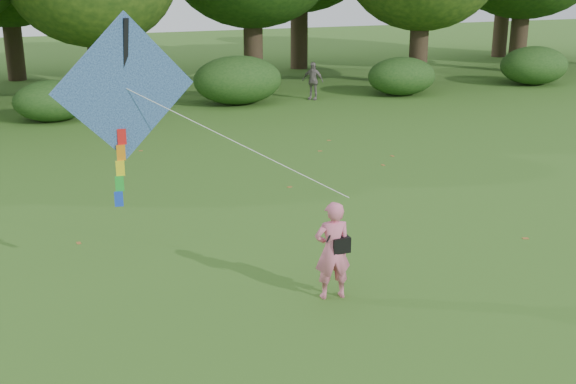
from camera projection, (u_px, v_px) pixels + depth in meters
name	position (u px, v px, depth m)	size (l,w,h in m)	color
ground	(388.00, 311.00, 11.46)	(100.00, 100.00, 0.00)	#265114
man_kite_flyer	(333.00, 250.00, 11.69)	(0.60, 0.40, 1.66)	#E26A8B
bystander_right	(313.00, 81.00, 29.10)	(0.89, 0.37, 1.52)	slate
crossbody_bag	(340.00, 244.00, 11.67)	(0.43, 0.20, 0.68)	black
flying_kite	(125.00, 91.00, 11.38)	(4.34, 1.97, 3.15)	#2768AC
shrub_band	(144.00, 89.00, 26.64)	(39.15, 3.22, 1.88)	#264919
fallen_leaves	(361.00, 189.00, 17.66)	(9.84, 12.88, 0.01)	#955928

